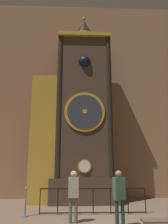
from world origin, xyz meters
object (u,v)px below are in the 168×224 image
clock_tower (76,117)px  stanchion_post (25,207)px  visitor_near (73,191)px  visitor_far (119,193)px

clock_tower → stanchion_post: clock_tower is taller
visitor_near → visitor_far: size_ratio=0.98×
clock_tower → visitor_far: clock_tower is taller
clock_tower → visitor_near: (-0.08, -3.61, -3.27)m
visitor_near → stanchion_post: size_ratio=1.62×
visitor_near → visitor_far: bearing=-23.0°
clock_tower → stanchion_post: 5.08m
visitor_near → stanchion_post: 2.11m
visitor_far → stanchion_post: bearing=134.9°
clock_tower → visitor_far: size_ratio=6.20×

